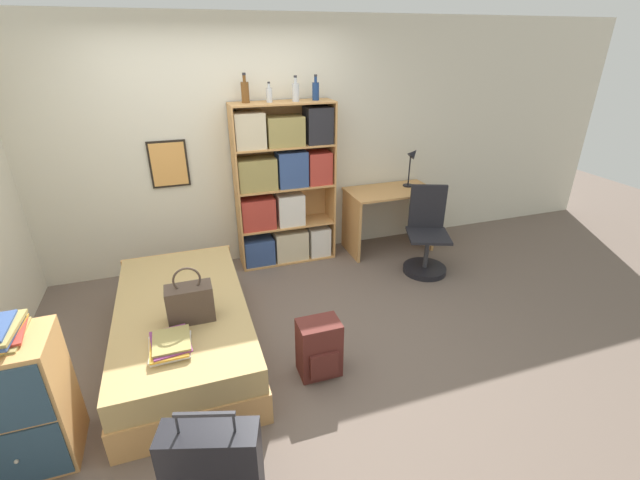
{
  "coord_description": "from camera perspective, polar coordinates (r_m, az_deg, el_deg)",
  "views": [
    {
      "loc": [
        -0.5,
        -3.03,
        2.35
      ],
      "look_at": [
        0.59,
        0.19,
        0.75
      ],
      "focal_mm": 24.0,
      "sensor_mm": 36.0,
      "label": 1
    }
  ],
  "objects": [
    {
      "name": "book_stack_on_bed",
      "position": [
        3.12,
        -19.37,
        -13.03
      ],
      "size": [
        0.29,
        0.36,
        0.07
      ],
      "color": "silver",
      "rests_on": "bed"
    },
    {
      "name": "desk_lamp",
      "position": [
        5.21,
        12.21,
        10.39
      ],
      "size": [
        0.17,
        0.12,
        0.47
      ],
      "color": "black",
      "rests_on": "desk"
    },
    {
      "name": "bottle_clear",
      "position": [
        4.54,
        -3.27,
        19.15
      ],
      "size": [
        0.07,
        0.07,
        0.25
      ],
      "color": "#B7BCC1",
      "rests_on": "bookcase"
    },
    {
      "name": "bed",
      "position": [
        3.72,
        -17.62,
        -10.99
      ],
      "size": [
        1.02,
        1.91,
        0.46
      ],
      "color": "tan",
      "rests_on": "ground_plane"
    },
    {
      "name": "handbag",
      "position": [
        3.3,
        -16.93,
        -7.96
      ],
      "size": [
        0.33,
        0.17,
        0.44
      ],
      "color": "#47382D",
      "rests_on": "bed"
    },
    {
      "name": "bottle_blue",
      "position": [
        4.62,
        -0.59,
        19.31
      ],
      "size": [
        0.07,
        0.07,
        0.25
      ],
      "color": "navy",
      "rests_on": "bookcase"
    },
    {
      "name": "desk_chair",
      "position": [
        4.84,
        13.96,
        -0.64
      ],
      "size": [
        0.55,
        0.55,
        0.94
      ],
      "color": "black",
      "rests_on": "ground_plane"
    },
    {
      "name": "dresser",
      "position": [
        3.18,
        -35.43,
        -17.5
      ],
      "size": [
        0.54,
        0.44,
        0.87
      ],
      "color": "tan",
      "rests_on": "ground_plane"
    },
    {
      "name": "desk",
      "position": [
        5.18,
        9.23,
        4.05
      ],
      "size": [
        1.02,
        0.56,
        0.75
      ],
      "color": "tan",
      "rests_on": "ground_plane"
    },
    {
      "name": "bottle_green",
      "position": [
        4.49,
        -9.96,
        18.93
      ],
      "size": [
        0.08,
        0.08,
        0.28
      ],
      "color": "brown",
      "rests_on": "bookcase"
    },
    {
      "name": "suitcase",
      "position": [
        2.64,
        -14.09,
        -27.54
      ],
      "size": [
        0.55,
        0.33,
        0.69
      ],
      "color": "black",
      "rests_on": "ground_plane"
    },
    {
      "name": "ground_plane",
      "position": [
        3.87,
        -7.57,
        -12.48
      ],
      "size": [
        14.0,
        14.0,
        0.0
      ],
      "primitive_type": "plane",
      "color": "#66564C"
    },
    {
      "name": "wall_back",
      "position": [
        4.73,
        -12.43,
        11.8
      ],
      "size": [
        10.0,
        0.09,
        2.6
      ],
      "color": "beige",
      "rests_on": "ground_plane"
    },
    {
      "name": "bottle_brown",
      "position": [
        4.49,
        -6.79,
        18.71
      ],
      "size": [
        0.06,
        0.06,
        0.19
      ],
      "color": "#B7BCC1",
      "rests_on": "bookcase"
    },
    {
      "name": "bookcase",
      "position": [
        4.72,
        -4.92,
        6.99
      ],
      "size": [
        1.08,
        0.33,
        1.78
      ],
      "color": "tan",
      "rests_on": "ground_plane"
    },
    {
      "name": "backpack",
      "position": [
        3.34,
        -0.11,
        -14.24
      ],
      "size": [
        0.31,
        0.25,
        0.46
      ],
      "color": "#56231E",
      "rests_on": "ground_plane"
    }
  ]
}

